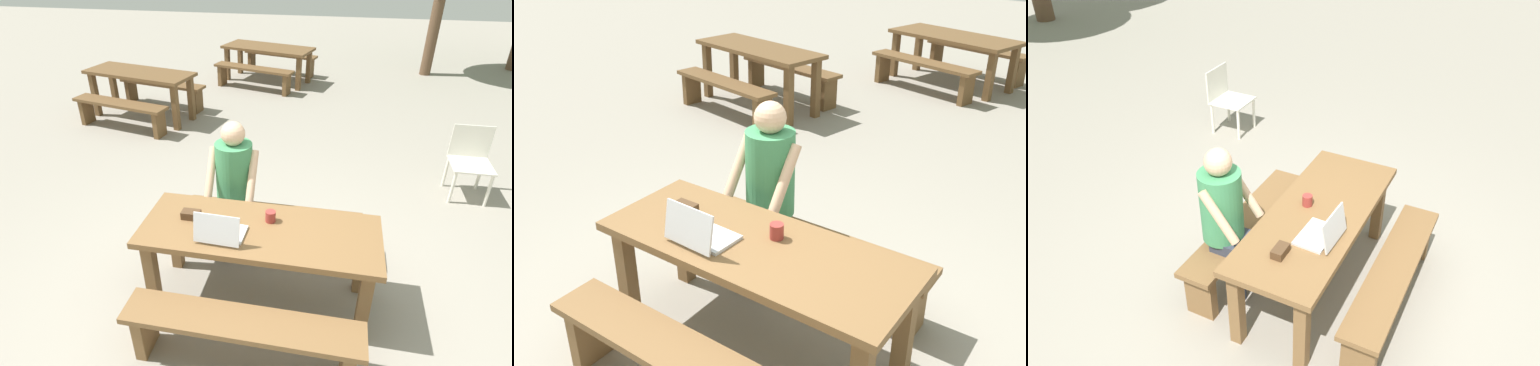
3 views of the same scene
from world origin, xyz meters
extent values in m
plane|color=gray|center=(0.00, 0.00, 0.00)|extent=(30.00, 30.00, 0.00)
cube|color=brown|center=(0.00, 0.00, 0.69)|extent=(1.81, 0.71, 0.05)
cube|color=brown|center=(-0.81, -0.26, 0.33)|extent=(0.09, 0.09, 0.67)
cube|color=brown|center=(0.81, -0.26, 0.33)|extent=(0.09, 0.09, 0.67)
cube|color=brown|center=(-0.81, 0.26, 0.33)|extent=(0.09, 0.09, 0.67)
cube|color=brown|center=(0.81, 0.26, 0.33)|extent=(0.09, 0.09, 0.67)
cube|color=brown|center=(0.00, -0.64, 0.41)|extent=(1.63, 0.30, 0.05)
cube|color=brown|center=(-0.71, -0.64, 0.20)|extent=(0.08, 0.24, 0.39)
cube|color=brown|center=(0.71, -0.64, 0.20)|extent=(0.08, 0.24, 0.39)
cube|color=brown|center=(0.00, 0.64, 0.41)|extent=(1.63, 0.30, 0.05)
cube|color=brown|center=(-0.71, 0.64, 0.20)|extent=(0.08, 0.24, 0.39)
cube|color=brown|center=(0.71, 0.64, 0.20)|extent=(0.08, 0.24, 0.39)
cube|color=silver|center=(-0.26, -0.10, 0.73)|extent=(0.35, 0.24, 0.02)
cube|color=silver|center=(-0.26, -0.24, 0.85)|extent=(0.34, 0.07, 0.23)
cube|color=black|center=(-0.26, -0.23, 0.85)|extent=(0.31, 0.06, 0.21)
cube|color=#4C331E|center=(-0.55, 0.04, 0.75)|extent=(0.14, 0.09, 0.06)
cylinder|color=#99332D|center=(0.06, 0.12, 0.76)|extent=(0.08, 0.08, 0.09)
cylinder|color=#333847|center=(-0.44, 0.46, 0.22)|extent=(0.10, 0.10, 0.44)
cylinder|color=#333847|center=(-0.26, 0.46, 0.22)|extent=(0.10, 0.10, 0.44)
cube|color=#333847|center=(-0.35, 0.55, 0.48)|extent=(0.28, 0.28, 0.12)
cylinder|color=#3F8C59|center=(-0.35, 0.64, 0.81)|extent=(0.33, 0.33, 0.58)
cylinder|color=#DBAD89|center=(-0.54, 0.54, 0.85)|extent=(0.07, 0.32, 0.41)
cylinder|color=#DBAD89|center=(-0.17, 0.54, 0.85)|extent=(0.07, 0.32, 0.41)
sphere|color=#DBAD89|center=(-0.35, 0.64, 1.19)|extent=(0.21, 0.21, 0.21)
cube|color=silver|center=(2.04, 2.05, 0.40)|extent=(0.44, 0.44, 0.02)
cube|color=silver|center=(2.04, 2.26, 0.61)|extent=(0.44, 0.02, 0.38)
cylinder|color=silver|center=(1.85, 1.86, 0.20)|extent=(0.04, 0.04, 0.39)
cylinder|color=silver|center=(2.23, 1.86, 0.20)|extent=(0.04, 0.04, 0.39)
cylinder|color=silver|center=(1.85, 2.24, 0.20)|extent=(0.04, 0.04, 0.39)
cylinder|color=silver|center=(2.23, 2.24, 0.20)|extent=(0.04, 0.04, 0.39)
cube|color=brown|center=(-2.66, 3.65, 0.75)|extent=(1.88, 1.02, 0.05)
cube|color=brown|center=(-3.48, 3.59, 0.36)|extent=(0.11, 0.11, 0.73)
cube|color=brown|center=(-1.94, 3.26, 0.36)|extent=(0.11, 0.11, 0.73)
cube|color=brown|center=(-3.39, 4.04, 0.36)|extent=(0.11, 0.11, 0.73)
cube|color=brown|center=(-1.84, 3.71, 0.36)|extent=(0.11, 0.11, 0.73)
cube|color=brown|center=(-2.78, 3.10, 0.43)|extent=(1.63, 0.63, 0.05)
cube|color=brown|center=(-3.47, 3.24, 0.20)|extent=(0.13, 0.25, 0.40)
cube|color=brown|center=(-2.10, 2.95, 0.20)|extent=(0.13, 0.25, 0.40)
cube|color=brown|center=(-2.54, 4.21, 0.43)|extent=(1.63, 0.63, 0.05)
cube|color=brown|center=(-3.23, 4.35, 0.20)|extent=(0.13, 0.25, 0.40)
cube|color=brown|center=(-1.86, 4.06, 0.20)|extent=(0.13, 0.25, 0.40)
cube|color=brown|center=(-0.99, 6.10, 0.69)|extent=(1.95, 1.22, 0.05)
cube|color=brown|center=(-1.84, 6.04, 0.33)|extent=(0.11, 0.11, 0.66)
cube|color=brown|center=(-0.29, 5.61, 0.33)|extent=(0.11, 0.11, 0.66)
cube|color=brown|center=(-1.69, 6.58, 0.33)|extent=(0.11, 0.11, 0.66)
cube|color=brown|center=(-0.14, 6.15, 0.33)|extent=(0.11, 0.11, 0.66)
cube|color=brown|center=(-1.17, 5.47, 0.42)|extent=(1.65, 0.73, 0.05)
cube|color=brown|center=(-1.85, 5.66, 0.20)|extent=(0.14, 0.25, 0.40)
cube|color=brown|center=(-0.48, 5.27, 0.20)|extent=(0.14, 0.25, 0.40)
cube|color=brown|center=(-0.81, 6.73, 0.42)|extent=(1.65, 0.73, 0.05)
cube|color=brown|center=(-1.50, 6.92, 0.20)|extent=(0.14, 0.25, 0.40)
cube|color=brown|center=(-0.12, 6.53, 0.20)|extent=(0.14, 0.25, 0.40)
cylinder|color=brown|center=(2.36, 7.28, 1.44)|extent=(0.23, 0.23, 2.89)
camera|label=1|loc=(0.46, -2.47, 2.60)|focal=29.08mm
camera|label=2|loc=(1.61, -2.13, 2.40)|focal=40.01mm
camera|label=3|loc=(-2.96, -1.22, 3.11)|focal=36.36mm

